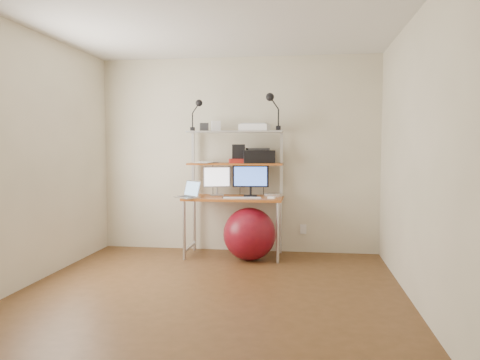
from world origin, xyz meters
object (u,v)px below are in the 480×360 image
object	(u,v)px
monitor_silver	(217,179)
exercise_ball	(250,234)
monitor_black	(251,178)
laptop	(190,194)
printer	(258,156)

from	to	relation	value
monitor_silver	exercise_ball	bearing A→B (deg)	-53.46
monitor_black	exercise_ball	world-z (taller)	monitor_black
monitor_silver	monitor_black	world-z (taller)	monitor_black
monitor_silver	laptop	size ratio (longest dim) A/B	1.04
monitor_silver	printer	size ratio (longest dim) A/B	0.87
monitor_silver	laptop	world-z (taller)	monitor_silver
monitor_silver	monitor_black	bearing A→B (deg)	-24.46
monitor_silver	printer	distance (m)	0.59
monitor_silver	exercise_ball	world-z (taller)	monitor_silver
laptop	printer	size ratio (longest dim) A/B	0.83
monitor_black	exercise_ball	distance (m)	0.70
laptop	exercise_ball	size ratio (longest dim) A/B	0.60
printer	exercise_ball	bearing A→B (deg)	-118.80
laptop	printer	world-z (taller)	printer
monitor_silver	monitor_black	xyz separation A→B (m)	(0.43, -0.04, 0.02)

